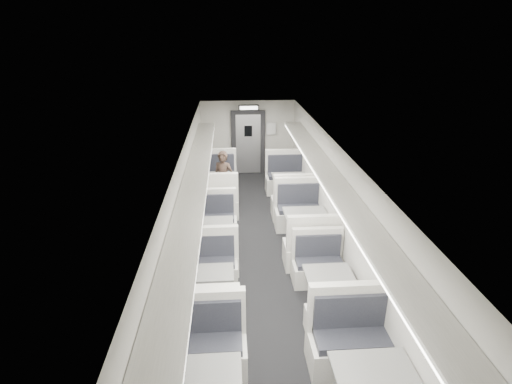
{
  "coord_description": "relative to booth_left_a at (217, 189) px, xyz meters",
  "views": [
    {
      "loc": [
        -0.62,
        -6.72,
        4.49
      ],
      "look_at": [
        -0.06,
        1.42,
        1.15
      ],
      "focal_mm": 28.0,
      "sensor_mm": 36.0,
      "label": 1
    }
  ],
  "objects": [
    {
      "name": "room",
      "position": [
        1.0,
        -3.52,
        0.78
      ],
      "size": [
        3.24,
        12.24,
        2.64
      ],
      "color": "black",
      "rests_on": "ground"
    },
    {
      "name": "booth_left_a",
      "position": [
        0.0,
        0.0,
        0.0
      ],
      "size": [
        1.15,
        2.33,
        1.25
      ],
      "color": "silver",
      "rests_on": "room"
    },
    {
      "name": "booth_left_b",
      "position": [
        0.0,
        -2.65,
        -0.05
      ],
      "size": [
        1.01,
        2.06,
        1.1
      ],
      "color": "silver",
      "rests_on": "room"
    },
    {
      "name": "booth_left_c",
      "position": [
        0.0,
        -4.47,
        -0.07
      ],
      "size": [
        0.96,
        1.95,
        1.04
      ],
      "color": "silver",
      "rests_on": "room"
    },
    {
      "name": "booth_right_a",
      "position": [
        2.0,
        -0.19,
        -0.0
      ],
      "size": [
        1.15,
        2.32,
        1.24
      ],
      "color": "silver",
      "rests_on": "room"
    },
    {
      "name": "booth_right_b",
      "position": [
        2.0,
        -2.47,
        -0.01
      ],
      "size": [
        1.12,
        2.28,
        1.22
      ],
      "color": "silver",
      "rests_on": "room"
    },
    {
      "name": "booth_right_c",
      "position": [
        2.0,
        -4.62,
        -0.07
      ],
      "size": [
        0.97,
        1.97,
        1.05
      ],
      "color": "silver",
      "rests_on": "room"
    },
    {
      "name": "passenger",
      "position": [
        0.2,
        -0.33,
        0.37
      ],
      "size": [
        0.68,
        0.58,
        1.57
      ],
      "primitive_type": "imported",
      "rotation": [
        0.0,
        0.0,
        -0.43
      ],
      "color": "black",
      "rests_on": "room"
    },
    {
      "name": "window_a",
      "position": [
        -0.49,
        -0.12,
        0.93
      ],
      "size": [
        0.02,
        1.18,
        0.84
      ],
      "primitive_type": "cube",
      "color": "black",
      "rests_on": "room"
    },
    {
      "name": "window_b",
      "position": [
        -0.49,
        -2.32,
        0.93
      ],
      "size": [
        0.02,
        1.18,
        0.84
      ],
      "primitive_type": "cube",
      "color": "black",
      "rests_on": "room"
    },
    {
      "name": "window_c",
      "position": [
        -0.49,
        -4.52,
        0.93
      ],
      "size": [
        0.02,
        1.18,
        0.84
      ],
      "primitive_type": "cube",
      "color": "black",
      "rests_on": "room"
    },
    {
      "name": "window_d",
      "position": [
        -0.49,
        -6.72,
        0.93
      ],
      "size": [
        0.02,
        1.18,
        0.84
      ],
      "primitive_type": "cube",
      "color": "black",
      "rests_on": "room"
    },
    {
      "name": "luggage_rack_left",
      "position": [
        -0.24,
        -3.82,
        1.5
      ],
      "size": [
        0.46,
        10.4,
        0.09
      ],
      "color": "silver",
      "rests_on": "room"
    },
    {
      "name": "luggage_rack_right",
      "position": [
        2.24,
        -3.82,
        1.5
      ],
      "size": [
        0.46,
        10.4,
        0.09
      ],
      "color": "silver",
      "rests_on": "room"
    },
    {
      "name": "vestibule_door",
      "position": [
        1.0,
        2.41,
        0.62
      ],
      "size": [
        1.1,
        0.13,
        2.1
      ],
      "color": "black",
      "rests_on": "room"
    },
    {
      "name": "exit_sign",
      "position": [
        1.0,
        1.92,
        1.86
      ],
      "size": [
        0.62,
        0.12,
        0.16
      ],
      "color": "black",
      "rests_on": "room"
    },
    {
      "name": "wall_notice",
      "position": [
        1.75,
        2.4,
        1.08
      ],
      "size": [
        0.32,
        0.02,
        0.4
      ],
      "primitive_type": "cube",
      "color": "silver",
      "rests_on": "room"
    }
  ]
}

